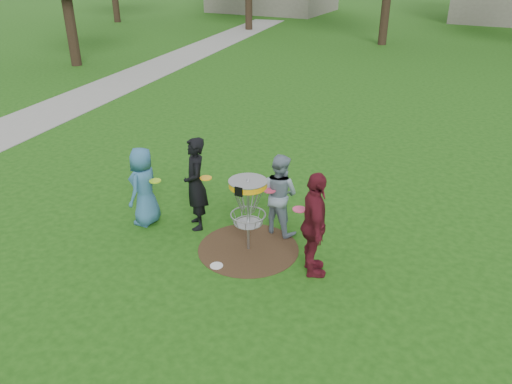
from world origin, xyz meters
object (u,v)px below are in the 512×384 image
at_px(player_grey, 279,194).
at_px(player_maroon, 314,225).
at_px(player_blue, 144,186).
at_px(disc_golf_basket, 248,198).
at_px(player_black, 196,184).

xyz_separation_m(player_grey, player_maroon, (1.05, -0.97, 0.12)).
xyz_separation_m(player_blue, player_grey, (2.42, 0.86, 0.00)).
xyz_separation_m(player_maroon, disc_golf_basket, (-1.26, 0.15, 0.12)).
bearing_deg(disc_golf_basket, player_black, 167.22).
distance_m(player_black, disc_golf_basket, 1.28).
height_order(player_blue, player_grey, player_grey).
distance_m(player_maroon, disc_golf_basket, 1.28).
bearing_deg(player_blue, player_black, 102.11).
bearing_deg(player_black, player_maroon, 40.10).
height_order(player_blue, disc_golf_basket, player_blue).
height_order(player_blue, player_black, player_black).
distance_m(player_grey, player_maroon, 1.44).
bearing_deg(player_blue, player_grey, 103.35).
bearing_deg(disc_golf_basket, player_grey, 75.44).
bearing_deg(player_maroon, player_grey, 18.53).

